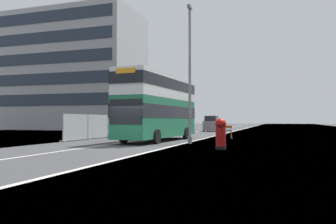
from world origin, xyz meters
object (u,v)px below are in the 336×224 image
lamppost_foreground (190,78)px  car_receding_mid (212,124)px  red_pillar_postbox (221,132)px  car_oncoming_near (179,125)px  double_decker_bus (159,106)px  roadworks_barrier (224,131)px

lamppost_foreground → car_receding_mid: (-3.56, 26.09, -3.46)m
red_pillar_postbox → car_oncoming_near: size_ratio=0.44×
double_decker_bus → red_pillar_postbox: size_ratio=6.38×
car_receding_mid → red_pillar_postbox: bearing=-78.1°
double_decker_bus → car_oncoming_near: (-3.50, 17.47, -1.69)m
lamppost_foreground → car_oncoming_near: lamppost_foreground is taller
roadworks_barrier → car_oncoming_near: bearing=121.9°
roadworks_barrier → red_pillar_postbox: bearing=-81.9°
car_oncoming_near → car_receding_mid: 6.93m
lamppost_foreground → car_receding_mid: 26.56m
double_decker_bus → car_receding_mid: (-0.43, 23.68, -1.66)m
lamppost_foreground → double_decker_bus: bearing=142.4°
roadworks_barrier → car_oncoming_near: car_oncoming_near is taller
double_decker_bus → car_oncoming_near: bearing=101.3°
lamppost_foreground → car_receding_mid: lamppost_foreground is taller
double_decker_bus → lamppost_foreground: size_ratio=1.15×
red_pillar_postbox → double_decker_bus: bearing=133.5°
car_receding_mid → roadworks_barrier: bearing=-75.9°
car_receding_mid → double_decker_bus: bearing=-89.0°
double_decker_bus → car_oncoming_near: double_decker_bus is taller
roadworks_barrier → car_receding_mid: 19.33m
car_oncoming_near → car_receding_mid: bearing=63.7°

